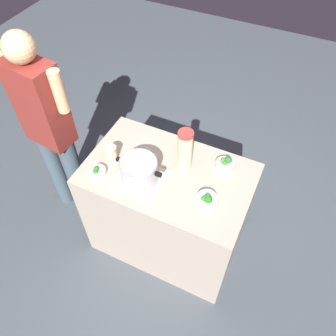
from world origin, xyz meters
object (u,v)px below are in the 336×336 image
at_px(mason_jar, 111,153).
at_px(broccoli_bowl_center, 225,164).
at_px(person_cook, 50,129).
at_px(lemonade_pitcher, 185,151).
at_px(cooking_pot, 139,171).
at_px(broccoli_bowl_back, 97,172).
at_px(broccoli_bowl_front, 207,199).

relative_size(mason_jar, broccoli_bowl_center, 0.97).
relative_size(broccoli_bowl_center, person_cook, 0.07).
distance_m(lemonade_pitcher, person_cook, 1.05).
height_order(cooking_pot, broccoli_bowl_back, cooking_pot).
relative_size(lemonade_pitcher, broccoli_bowl_back, 2.97).
height_order(broccoli_bowl_front, broccoli_bowl_back, broccoli_bowl_front).
distance_m(broccoli_bowl_back, person_cook, 0.58).
height_order(lemonade_pitcher, broccoli_bowl_back, lemonade_pitcher).
relative_size(mason_jar, person_cook, 0.07).
distance_m(broccoli_bowl_front, broccoli_bowl_center, 0.31).
bearing_deg(mason_jar, cooking_pot, 162.67).
bearing_deg(broccoli_bowl_front, broccoli_bowl_center, -91.21).
height_order(lemonade_pitcher, mason_jar, lemonade_pitcher).
distance_m(mason_jar, broccoli_bowl_back, 0.16).
height_order(broccoli_bowl_center, person_cook, person_cook).
relative_size(mason_jar, broccoli_bowl_back, 1.08).
relative_size(cooking_pot, broccoli_bowl_center, 2.57).
bearing_deg(person_cook, broccoli_bowl_center, -170.34).
bearing_deg(cooking_pot, broccoli_bowl_back, 14.51).
relative_size(cooking_pot, lemonade_pitcher, 0.97).
distance_m(broccoli_bowl_center, broccoli_bowl_back, 0.84).
bearing_deg(broccoli_bowl_front, cooking_pot, 3.50).
bearing_deg(cooking_pot, broccoli_bowl_front, -176.50).
distance_m(lemonade_pitcher, broccoli_bowl_center, 0.30).
distance_m(broccoli_bowl_front, person_cook, 1.27).
xyz_separation_m(lemonade_pitcher, broccoli_bowl_back, (0.49, 0.30, -0.14)).
height_order(cooking_pot, broccoli_bowl_center, cooking_pot).
bearing_deg(broccoli_bowl_center, broccoli_bowl_back, 29.32).
bearing_deg(lemonade_pitcher, person_cook, 5.70).
distance_m(lemonade_pitcher, broccoli_bowl_back, 0.59).
xyz_separation_m(cooking_pot, person_cook, (0.82, -0.12, -0.08)).
relative_size(lemonade_pitcher, broccoli_bowl_center, 2.65).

